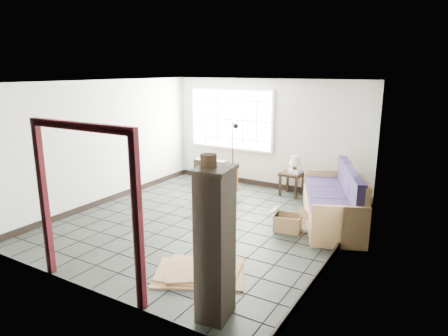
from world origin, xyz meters
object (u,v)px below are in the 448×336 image
Objects in this scene: futon_sofa at (336,203)px; armchair at (217,181)px; side_table at (292,177)px; tall_shelf at (215,244)px.

futon_sofa reaches higher than armchair.
futon_sofa reaches higher than side_table.
futon_sofa is 2.67m from armchair.
armchair is at bearing -141.61° from side_table.
armchair is 4.41m from tall_shelf.
tall_shelf is at bearing 109.71° from armchair.
side_table is (-1.32, 1.16, 0.06)m from futon_sofa.
tall_shelf is at bearing -78.95° from side_table.
futon_sofa is 1.75m from side_table.
side_table is at bearing 92.91° from tall_shelf.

